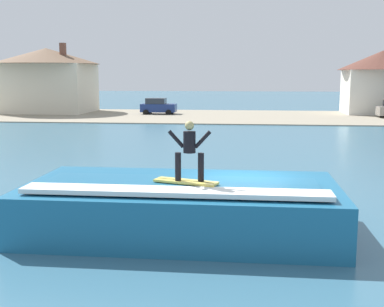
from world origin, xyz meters
name	(u,v)px	position (x,y,z in m)	size (l,w,h in m)	color
ground_plane	(244,224)	(0.00, 0.00, 0.00)	(260.00, 260.00, 0.00)	#36647C
wave_crest	(182,207)	(-1.71, -0.93, 0.72)	(8.56, 4.44, 1.53)	#1C618A
surfboard	(186,182)	(-1.52, -1.55, 1.56)	(1.77, 0.96, 0.06)	#EAD159
surfer	(189,148)	(-1.42, -1.59, 2.46)	(1.13, 0.32, 1.57)	black
shoreline_bank	(247,116)	(0.00, 39.17, 0.05)	(120.00, 18.10, 0.09)	gray
car_near_shore	(158,106)	(-9.92, 40.99, 0.95)	(3.90, 2.23, 1.86)	navy
house_with_chimney	(47,76)	(-23.30, 42.45, 4.28)	(12.37, 12.37, 8.00)	beige
house_gabled_white	(382,77)	(14.91, 44.19, 4.15)	(9.79, 9.79, 7.10)	silver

